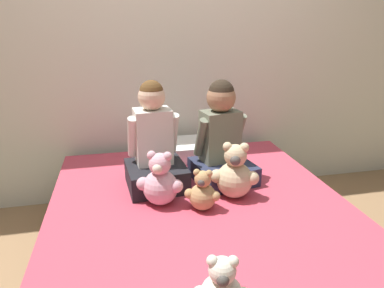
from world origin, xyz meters
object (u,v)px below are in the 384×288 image
(bed, at_px, (203,245))
(pillow_at_headboard, at_px, (178,150))
(teddy_bear_held_by_left_child, at_px, (160,182))
(teddy_bear_between_children, at_px, (203,193))
(child_on_left, at_px, (154,147))
(child_on_right, at_px, (221,140))
(teddy_bear_held_by_right_child, at_px, (235,174))

(bed, height_order, pillow_at_headboard, pillow_at_headboard)
(teddy_bear_held_by_left_child, bearing_deg, teddy_bear_between_children, -5.71)
(child_on_left, relative_size, teddy_bear_between_children, 2.79)
(bed, distance_m, pillow_at_headboard, 0.85)
(bed, height_order, child_on_right, child_on_right)
(bed, bearing_deg, pillow_at_headboard, 90.00)
(teddy_bear_held_by_right_child, bearing_deg, teddy_bear_held_by_left_child, -161.38)
(pillow_at_headboard, bearing_deg, teddy_bear_held_by_right_child, -72.57)
(child_on_left, bearing_deg, teddy_bear_held_by_right_child, -35.08)
(child_on_left, height_order, pillow_at_headboard, child_on_left)
(child_on_right, bearing_deg, teddy_bear_between_children, -131.61)
(child_on_right, relative_size, teddy_bear_between_children, 2.74)
(teddy_bear_held_by_right_child, relative_size, teddy_bear_between_children, 1.43)
(child_on_right, distance_m, teddy_bear_between_children, 0.44)
(pillow_at_headboard, bearing_deg, teddy_bear_held_by_left_child, -107.75)
(bed, bearing_deg, teddy_bear_held_by_left_child, 147.30)
(child_on_left, xyz_separation_m, teddy_bear_held_by_left_child, (0.00, -0.24, -0.12))
(teddy_bear_held_by_right_child, bearing_deg, child_on_right, 110.96)
(teddy_bear_held_by_right_child, xyz_separation_m, teddy_bear_between_children, (-0.21, -0.10, -0.04))
(teddy_bear_between_children, bearing_deg, bed, -65.33)
(teddy_bear_held_by_left_child, bearing_deg, child_on_right, 51.17)
(teddy_bear_held_by_left_child, relative_size, pillow_at_headboard, 0.64)
(child_on_right, distance_m, teddy_bear_held_by_left_child, 0.50)
(bed, height_order, teddy_bear_held_by_right_child, teddy_bear_held_by_right_child)
(child_on_right, relative_size, teddy_bear_held_by_left_child, 2.05)
(teddy_bear_held_by_left_child, height_order, teddy_bear_held_by_right_child, teddy_bear_held_by_right_child)
(bed, height_order, child_on_left, child_on_left)
(child_on_right, bearing_deg, bed, -129.55)
(bed, relative_size, child_on_left, 3.09)
(bed, bearing_deg, child_on_left, 119.77)
(bed, xyz_separation_m, teddy_bear_held_by_left_child, (-0.21, 0.14, 0.34))
(child_on_right, bearing_deg, pillow_at_headboard, 104.96)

